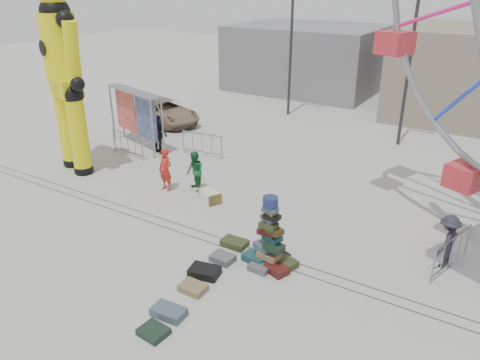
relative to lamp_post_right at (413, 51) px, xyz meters
The scene contains 25 objects.
ground 14.09m from the lamp_post_right, 103.39° to the right, with size 90.00×90.00×0.00m, color #9E9E99.
track_line_near 13.54m from the lamp_post_right, 104.01° to the right, with size 40.00×0.04×0.01m, color #47443F.
track_line_far 13.18m from the lamp_post_right, 104.46° to the right, with size 40.00×0.04×0.01m, color #47443F.
building_left 13.00m from the lamp_post_right, 135.30° to the left, with size 10.00×8.00×4.40m, color gray.
lamp_post_right is the anchor object (origin of this frame).
lamp_post_left 7.28m from the lamp_post_right, 164.05° to the left, with size 1.41×0.25×8.00m.
suitcase_tower 13.06m from the lamp_post_right, 92.44° to the right, with size 1.62×1.36×2.17m.
crash_test_dummy 15.13m from the lamp_post_right, 136.29° to the right, with size 3.07×1.43×7.76m.
banner_scaffold 13.01m from the lamp_post_right, 146.96° to the right, with size 3.83×1.63×2.75m.
steamer_trunk 11.71m from the lamp_post_right, 113.50° to the right, with size 0.89×0.51×0.41m, color silver.
row_case_0 13.04m from the lamp_post_right, 99.03° to the right, with size 0.80×0.51×0.19m, color #373E1F.
row_case_1 13.87m from the lamp_post_right, 97.71° to the right, with size 0.67×0.51×0.20m, color #5B5D63.
row_case_2 14.67m from the lamp_post_right, 97.41° to the right, with size 0.83×0.58×0.24m, color black.
row_case_3 15.35m from the lamp_post_right, 96.45° to the right, with size 0.70×0.51×0.19m, color olive.
row_case_4 16.39m from the lamp_post_right, 95.71° to the right, with size 0.84×0.50×0.22m, color #495C68.
row_case_5 17.06m from the lamp_post_right, 95.04° to the right, with size 0.65×0.54×0.16m, color #1A2F20.
barricade_dummy_a 13.27m from the lamp_post_right, 148.70° to the right, with size 2.00×0.10×1.10m, color gray, non-canonical shape.
barricade_dummy_b 13.64m from the lamp_post_right, 141.54° to the right, with size 2.00×0.10×1.10m, color gray, non-canonical shape.
barricade_dummy_c 10.47m from the lamp_post_right, 139.31° to the right, with size 2.00×0.10×1.10m, color gray, non-canonical shape.
barricade_wheel_front 11.45m from the lamp_post_right, 68.65° to the right, with size 2.00×0.10×1.10m, color gray, non-canonical shape.
pedestrian_red 12.45m from the lamp_post_right, 122.24° to the right, with size 0.61×0.40×1.67m, color red.
pedestrian_green 11.53m from the lamp_post_right, 119.47° to the right, with size 0.76×0.59×1.56m, color #18602D.
pedestrian_black 12.20m from the lamp_post_right, 142.63° to the right, with size 1.07×0.44×1.82m, color black.
pedestrian_grey 11.19m from the lamp_post_right, 69.23° to the right, with size 1.03×0.59×1.60m, color #22232D.
parked_suv 13.17m from the lamp_post_right, 165.39° to the right, with size 2.11×4.58×1.27m, color #937E5F.
Camera 1 is at (7.83, -9.59, 7.71)m, focal length 35.00 mm.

